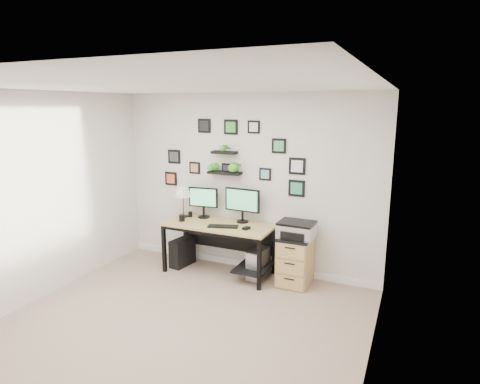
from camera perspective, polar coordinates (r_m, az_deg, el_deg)
The scene contains 14 objects.
room at distance 6.23m, azimuth 0.75°, elevation -10.14°, with size 4.00×4.00×4.00m.
desk at distance 5.85m, azimuth -2.58°, elevation -5.63°, with size 1.60×0.70×0.75m.
monitor_left at distance 6.06m, azimuth -5.23°, elevation -1.16°, with size 0.46×0.20×0.47m.
monitor_right at distance 5.78m, azimuth 0.33°, elevation -1.48°, with size 0.54×0.18×0.50m.
keyboard at distance 5.64m, azimuth -2.45°, elevation -4.90°, with size 0.42×0.13×0.02m, color black.
mouse at distance 5.53m, azimuth 0.90°, elevation -5.17°, with size 0.07×0.11×0.03m, color black.
table_lamp at distance 6.12m, azimuth -8.12°, elevation -0.03°, with size 0.23×0.23×0.48m.
mug at distance 5.97m, azimuth -8.27°, elevation -3.66°, with size 0.09×0.09×0.10m, color black.
pen_cup at distance 6.18m, azimuth -7.08°, elevation -3.16°, with size 0.06×0.06×0.08m, color black.
pc_tower_black at distance 6.30m, azimuth -8.19°, elevation -8.45°, with size 0.19×0.42×0.42m, color black.
pc_tower_grey at distance 5.81m, azimuth 2.61°, elevation -10.12°, with size 0.23×0.44×0.42m.
file_cabinet at distance 5.63m, azimuth 7.85°, elevation -9.62°, with size 0.43×0.53×0.67m.
printer at distance 5.47m, azimuth 8.04°, elevation -5.32°, with size 0.48×0.40×0.22m.
wall_decor at distance 5.87m, azimuth -1.65°, elevation 4.68°, with size 2.29×0.18×1.06m.
Camera 1 is at (2.27, -3.32, 2.40)m, focal length 30.00 mm.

